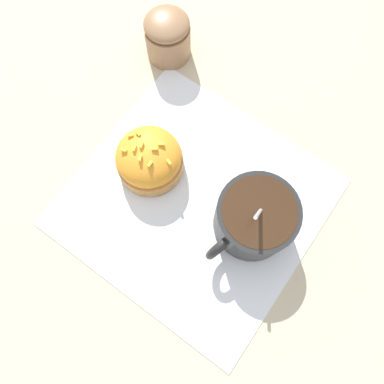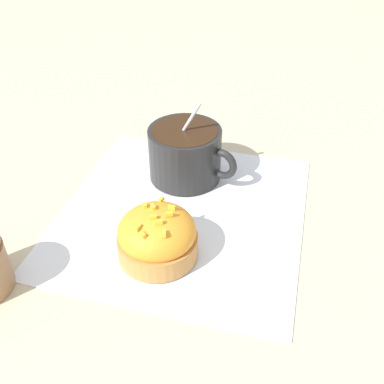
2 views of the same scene
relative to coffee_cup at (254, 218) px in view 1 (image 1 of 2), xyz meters
The scene contains 5 objects.
ground_plane 0.08m from the coffee_cup, ahead, with size 3.00×3.00×0.00m, color #C6B793.
paper_napkin 0.08m from the coffee_cup, ahead, with size 0.31×0.30×0.00m.
coffee_cup is the anchor object (origin of this frame).
frosted_pastry 0.14m from the coffee_cup, ahead, with size 0.08×0.08×0.06m.
sugar_bowl 0.27m from the coffee_cup, 37.60° to the right, with size 0.06×0.06×0.07m.
Camera 1 is at (-0.06, 0.11, 0.45)m, focal length 35.00 mm.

